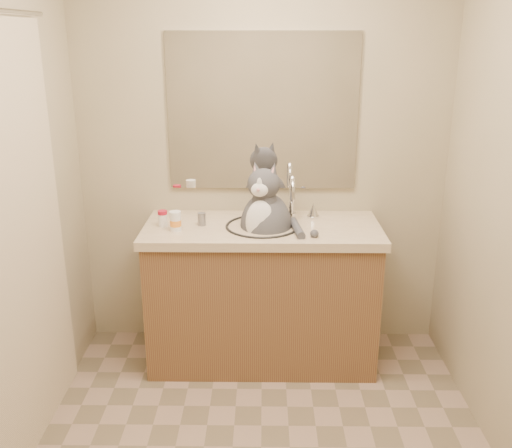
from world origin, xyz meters
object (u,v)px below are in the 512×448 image
at_px(cat, 266,222).
at_px(pill_bottle_redcap, 163,218).
at_px(pill_bottle_orange, 176,221).
at_px(grey_canister, 202,219).

xyz_separation_m(cat, pill_bottle_redcap, (-0.58, -0.01, 0.02)).
bearing_deg(cat, pill_bottle_orange, -153.28).
bearing_deg(grey_canister, cat, -2.59).
bearing_deg(pill_bottle_redcap, cat, 0.51).
height_order(pill_bottle_orange, grey_canister, pill_bottle_orange).
height_order(pill_bottle_redcap, pill_bottle_orange, pill_bottle_orange).
bearing_deg(grey_canister, pill_bottle_redcap, -174.36).
distance_m(pill_bottle_orange, grey_canister, 0.16).
relative_size(pill_bottle_redcap, grey_canister, 1.27).
distance_m(pill_bottle_redcap, grey_canister, 0.22).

